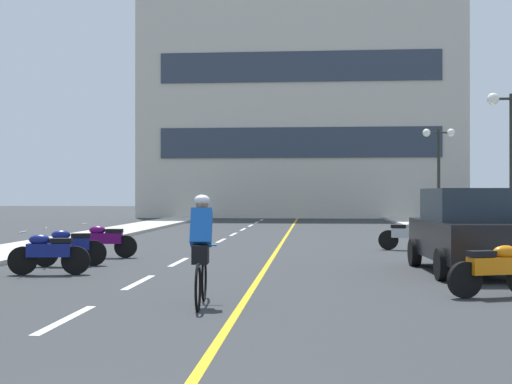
# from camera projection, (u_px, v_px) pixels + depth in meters

# --- Properties ---
(ground_plane) EXTENTS (140.00, 140.00, 0.00)m
(ground_plane) POSITION_uv_depth(u_px,v_px,m) (275.00, 243.00, 24.30)
(ground_plane) COLOR #2D3033
(curb_left) EXTENTS (2.40, 72.00, 0.12)m
(curb_left) POSITION_uv_depth(u_px,v_px,m) (98.00, 235.00, 27.88)
(curb_left) COLOR #B7B2A8
(curb_left) RESTS_ON ground
(curb_right) EXTENTS (2.40, 72.00, 0.12)m
(curb_right) POSITION_uv_depth(u_px,v_px,m) (468.00, 237.00, 26.70)
(curb_right) COLOR #B7B2A8
(curb_right) RESTS_ON ground
(lane_dash_1) EXTENTS (0.14, 2.20, 0.01)m
(lane_dash_1) POSITION_uv_depth(u_px,v_px,m) (66.00, 319.00, 9.51)
(lane_dash_1) COLOR silver
(lane_dash_1) RESTS_ON ground
(lane_dash_2) EXTENTS (0.14, 2.20, 0.01)m
(lane_dash_2) POSITION_uv_depth(u_px,v_px,m) (139.00, 282.00, 13.50)
(lane_dash_2) COLOR silver
(lane_dash_2) RESTS_ON ground
(lane_dash_3) EXTENTS (0.14, 2.20, 0.01)m
(lane_dash_3) POSITION_uv_depth(u_px,v_px,m) (179.00, 262.00, 17.49)
(lane_dash_3) COLOR silver
(lane_dash_3) RESTS_ON ground
(lane_dash_4) EXTENTS (0.14, 2.20, 0.01)m
(lane_dash_4) POSITION_uv_depth(u_px,v_px,m) (204.00, 249.00, 21.47)
(lane_dash_4) COLOR silver
(lane_dash_4) RESTS_ON ground
(lane_dash_5) EXTENTS (0.14, 2.20, 0.01)m
(lane_dash_5) POSITION_uv_depth(u_px,v_px,m) (221.00, 241.00, 25.46)
(lane_dash_5) COLOR silver
(lane_dash_5) RESTS_ON ground
(lane_dash_6) EXTENTS (0.14, 2.20, 0.01)m
(lane_dash_6) POSITION_uv_depth(u_px,v_px,m) (234.00, 234.00, 29.45)
(lane_dash_6) COLOR silver
(lane_dash_6) RESTS_ON ground
(lane_dash_7) EXTENTS (0.14, 2.20, 0.01)m
(lane_dash_7) POSITION_uv_depth(u_px,v_px,m) (243.00, 229.00, 33.43)
(lane_dash_7) COLOR silver
(lane_dash_7) RESTS_ON ground
(lane_dash_8) EXTENTS (0.14, 2.20, 0.01)m
(lane_dash_8) POSITION_uv_depth(u_px,v_px,m) (251.00, 226.00, 37.42)
(lane_dash_8) COLOR silver
(lane_dash_8) RESTS_ON ground
(lane_dash_9) EXTENTS (0.14, 2.20, 0.01)m
(lane_dash_9) POSITION_uv_depth(u_px,v_px,m) (257.00, 222.00, 41.41)
(lane_dash_9) COLOR silver
(lane_dash_9) RESTS_ON ground
(lane_dash_10) EXTENTS (0.14, 2.20, 0.01)m
(lane_dash_10) POSITION_uv_depth(u_px,v_px,m) (262.00, 220.00, 45.39)
(lane_dash_10) COLOR silver
(lane_dash_10) RESTS_ON ground
(lane_dash_11) EXTENTS (0.14, 2.20, 0.01)m
(lane_dash_11) POSITION_uv_depth(u_px,v_px,m) (266.00, 218.00, 49.38)
(lane_dash_11) COLOR silver
(lane_dash_11) RESTS_ON ground
(centre_line_yellow) EXTENTS (0.12, 66.00, 0.01)m
(centre_line_yellow) POSITION_uv_depth(u_px,v_px,m) (285.00, 237.00, 27.27)
(centre_line_yellow) COLOR gold
(centre_line_yellow) RESTS_ON ground
(office_building) EXTENTS (22.96, 8.72, 17.40)m
(office_building) POSITION_uv_depth(u_px,v_px,m) (300.00, 100.00, 52.50)
(office_building) COLOR beige
(office_building) RESTS_ON ground
(street_lamp_mid) EXTENTS (1.46, 0.36, 4.63)m
(street_lamp_mid) POSITION_uv_depth(u_px,v_px,m) (512.00, 132.00, 21.15)
(street_lamp_mid) COLOR black
(street_lamp_mid) RESTS_ON curb_right
(street_lamp_far) EXTENTS (1.46, 0.36, 4.55)m
(street_lamp_far) POSITION_uv_depth(u_px,v_px,m) (439.00, 154.00, 32.02)
(street_lamp_far) COLOR black
(street_lamp_far) RESTS_ON curb_right
(parked_car_near) EXTENTS (2.09, 4.28, 1.82)m
(parked_car_near) POSITION_uv_depth(u_px,v_px,m) (467.00, 230.00, 15.11)
(parked_car_near) COLOR black
(parked_car_near) RESTS_ON ground
(motorcycle_3) EXTENTS (1.64, 0.79, 0.92)m
(motorcycle_3) POSITION_uv_depth(u_px,v_px,m) (495.00, 268.00, 11.57)
(motorcycle_3) COLOR black
(motorcycle_3) RESTS_ON ground
(motorcycle_4) EXTENTS (1.70, 0.60, 0.92)m
(motorcycle_4) POSITION_uv_depth(u_px,v_px,m) (49.00, 252.00, 14.73)
(motorcycle_4) COLOR black
(motorcycle_4) RESTS_ON ground
(motorcycle_5) EXTENTS (1.66, 0.73, 0.92)m
(motorcycle_5) POSITION_uv_depth(u_px,v_px,m) (69.00, 246.00, 16.47)
(motorcycle_5) COLOR black
(motorcycle_5) RESTS_ON ground
(motorcycle_6) EXTENTS (1.70, 0.60, 0.92)m
(motorcycle_6) POSITION_uv_depth(u_px,v_px,m) (104.00, 240.00, 18.62)
(motorcycle_6) COLOR black
(motorcycle_6) RESTS_ON ground
(motorcycle_7) EXTENTS (1.68, 0.65, 0.92)m
(motorcycle_7) POSITION_uv_depth(u_px,v_px,m) (407.00, 235.00, 21.10)
(motorcycle_7) COLOR black
(motorcycle_7) RESTS_ON ground
(cyclist_rider) EXTENTS (0.42, 1.77, 1.71)m
(cyclist_rider) POSITION_uv_depth(u_px,v_px,m) (201.00, 247.00, 10.72)
(cyclist_rider) COLOR black
(cyclist_rider) RESTS_ON ground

